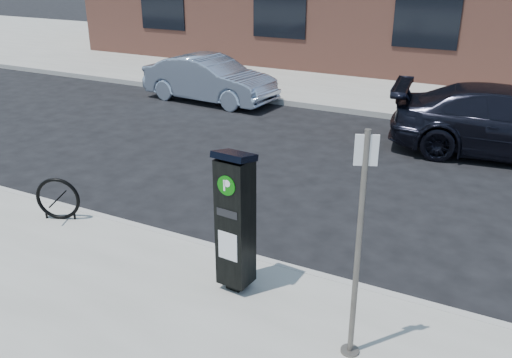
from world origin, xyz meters
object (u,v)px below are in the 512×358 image
Objects in this scene: sign_pole at (358,251)px; car_silver at (210,79)px; parking_kiosk at (235,220)px; bike_rack at (58,199)px.

car_silver is (-7.15, 8.65, -0.69)m from sign_pole.
parking_kiosk is at bearing -141.71° from car_silver.
sign_pole is 11.24m from car_silver.
parking_kiosk is at bearing 140.02° from sign_pole.
parking_kiosk is 3.43m from bike_rack.
parking_kiosk is 9.86m from car_silver.
sign_pole is 0.61× the size of car_silver.
sign_pole is 5.13m from bike_rack.
parking_kiosk is at bearing -29.45° from bike_rack.
bike_rack is at bearing 178.22° from parking_kiosk.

